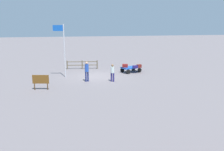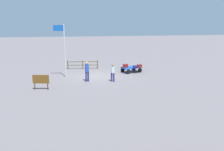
# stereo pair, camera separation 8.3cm
# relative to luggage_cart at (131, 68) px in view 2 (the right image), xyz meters

# --- Properties ---
(ground_plane) EXTENTS (120.00, 120.00, 0.00)m
(ground_plane) POSITION_rel_luggage_cart_xyz_m (3.90, 1.31, -0.42)
(ground_plane) COLOR slate
(luggage_cart) EXTENTS (2.30, 1.82, 0.55)m
(luggage_cart) POSITION_rel_luggage_cart_xyz_m (0.00, 0.00, 0.00)
(luggage_cart) COLOR blue
(luggage_cart) RESTS_ON ground
(suitcase_grey) EXTENTS (0.51, 0.39, 0.33)m
(suitcase_grey) POSITION_rel_luggage_cart_xyz_m (-0.76, 0.48, 0.30)
(suitcase_grey) COLOR maroon
(suitcase_grey) RESTS_ON luggage_cart
(suitcase_maroon) EXTENTS (0.54, 0.34, 0.25)m
(suitcase_maroon) POSITION_rel_luggage_cart_xyz_m (-0.32, 0.60, 0.26)
(suitcase_maroon) COLOR navy
(suitcase_maroon) RESTS_ON luggage_cart
(suitcase_tan) EXTENTS (0.65, 0.52, 0.33)m
(suitcase_tan) POSITION_rel_luggage_cart_xyz_m (0.63, 0.04, 0.30)
(suitcase_tan) COLOR maroon
(suitcase_tan) RESTS_ON luggage_cart
(worker_lead) EXTENTS (0.41, 0.41, 1.57)m
(worker_lead) POSITION_rel_luggage_cart_xyz_m (2.59, 3.52, 0.47)
(worker_lead) COLOR navy
(worker_lead) RESTS_ON ground
(worker_trailing) EXTENTS (0.43, 0.43, 1.78)m
(worker_trailing) POSITION_rel_luggage_cart_xyz_m (4.83, 3.09, 0.62)
(worker_trailing) COLOR navy
(worker_trailing) RESTS_ON ground
(flagpole) EXTENTS (1.01, 0.21, 5.00)m
(flagpole) POSITION_rel_luggage_cart_xyz_m (6.84, 1.06, 2.57)
(flagpole) COLOR silver
(flagpole) RESTS_ON ground
(signboard) EXTENTS (1.27, 0.30, 1.19)m
(signboard) POSITION_rel_luggage_cart_xyz_m (8.56, 5.04, 0.36)
(signboard) COLOR #4C3319
(signboard) RESTS_ON ground
(wooden_fence) EXTENTS (3.44, 0.49, 0.96)m
(wooden_fence) POSITION_rel_luggage_cart_xyz_m (4.92, -2.65, 0.13)
(wooden_fence) COLOR brown
(wooden_fence) RESTS_ON ground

